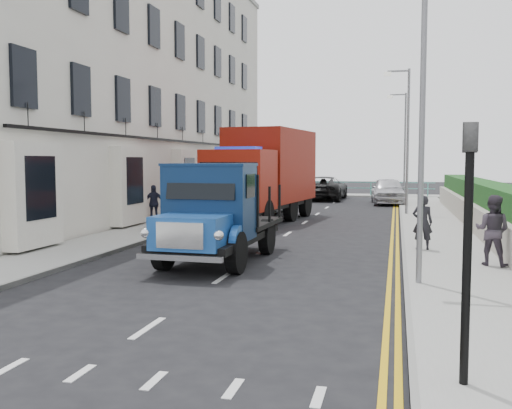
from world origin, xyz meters
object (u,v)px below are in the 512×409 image
object	(u,v)px
lamp_mid	(405,133)
lamp_far	(403,140)
bedford_lorry	(212,219)
parked_car_front	(220,210)
red_lorry	(265,172)
pedestrian_east_near	(423,222)
lamp_near	(416,95)

from	to	relation	value
lamp_mid	lamp_far	world-z (taller)	same
lamp_mid	lamp_far	xyz separation A→B (m)	(0.00, 10.00, 0.00)
lamp_far	bedford_lorry	size ratio (longest dim) A/B	1.28
lamp_mid	bedford_lorry	bearing A→B (deg)	-108.62
lamp_mid	parked_car_front	world-z (taller)	lamp_mid
red_lorry	pedestrian_east_near	world-z (taller)	red_lorry
lamp_near	lamp_mid	xyz separation A→B (m)	(0.00, 16.00, 0.00)
bedford_lorry	red_lorry	size ratio (longest dim) A/B	0.69
lamp_far	lamp_mid	bearing A→B (deg)	-90.00
red_lorry	bedford_lorry	bearing A→B (deg)	-77.41
lamp_near	lamp_far	world-z (taller)	same
lamp_far	parked_car_front	distance (m)	18.69
lamp_mid	pedestrian_east_near	xyz separation A→B (m)	(0.38, -11.33, -3.10)
red_lorry	parked_car_front	size ratio (longest dim) A/B	1.86
lamp_far	red_lorry	world-z (taller)	lamp_far
parked_car_front	pedestrian_east_near	size ratio (longest dim) A/B	2.76
lamp_mid	red_lorry	world-z (taller)	lamp_mid
lamp_mid	bedford_lorry	size ratio (longest dim) A/B	1.28
lamp_near	parked_car_front	xyz separation A→B (m)	(-7.04, 9.00, -3.27)
lamp_near	parked_car_front	distance (m)	11.88
lamp_far	bedford_lorry	bearing A→B (deg)	-101.29
lamp_near	pedestrian_east_near	size ratio (longest dim) A/B	4.49
bedford_lorry	pedestrian_east_near	bearing A→B (deg)	32.61
red_lorry	parked_car_front	world-z (taller)	red_lorry
bedford_lorry	red_lorry	bearing A→B (deg)	97.14
lamp_mid	red_lorry	xyz separation A→B (m)	(-5.99, -3.77, -1.84)
bedford_lorry	lamp_near	bearing A→B (deg)	-15.30
bedford_lorry	lamp_mid	bearing A→B (deg)	72.74
parked_car_front	lamp_mid	bearing A→B (deg)	43.41
lamp_mid	parked_car_front	distance (m)	10.45
lamp_far	bedford_lorry	xyz separation A→B (m)	(-4.90, -24.53, -2.82)
lamp_near	parked_car_front	world-z (taller)	lamp_near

